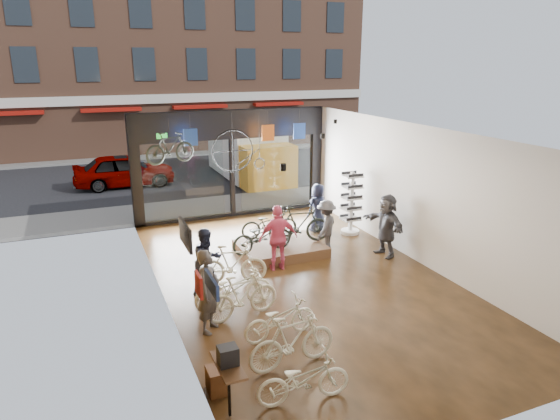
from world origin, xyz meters
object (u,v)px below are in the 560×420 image
floor_bike_4 (233,288)px  display_platform (280,249)px  street_car (124,170)px  sunglasses_rack (351,203)px  customer_3 (326,227)px  customer_1 (207,262)px  hung_bike (170,148)px  box_truck (252,150)px  customer_0 (209,291)px  floor_bike_3 (242,296)px  customer_4 (318,208)px  display_bike_left (262,236)px  floor_bike_1 (292,341)px  customer_2 (278,238)px  customer_5 (386,225)px  penny_farthing (241,152)px  display_bike_right (269,224)px  display_bike_mid (299,225)px  floor_bike_2 (280,319)px  floor_bike_5 (233,264)px  floor_bike_0 (303,379)px

floor_bike_4 → display_platform: 3.50m
street_car → sunglasses_rack: bearing=-146.8°
customer_3 → customer_1: bearing=-22.6°
customer_3 → hung_bike: size_ratio=1.00×
box_truck → customer_0: 13.69m
floor_bike_3 → customer_4: bearing=-50.6°
display_bike_left → customer_0: size_ratio=0.99×
floor_bike_3 → customer_3: 4.49m
floor_bike_1 → customer_2: (1.45, 4.23, 0.37)m
customer_5 → penny_farthing: 5.49m
customer_3 → display_bike_right: bearing=-76.9°
customer_5 → customer_4: bearing=-167.3°
display_bike_mid → sunglasses_rack: sunglasses_rack is taller
street_car → display_bike_left: street_car is taller
floor_bike_1 → customer_1: (-0.67, 3.53, 0.30)m
customer_0 → customer_1: bearing=22.9°
customer_0 → customer_2: 3.49m
penny_farthing → hung_bike: size_ratio=1.13×
street_car → display_bike_mid: bearing=-159.2°
display_bike_right → customer_4: (2.04, 0.82, 0.05)m
customer_5 → hung_bike: 6.77m
customer_1 → penny_farthing: 5.71m
customer_5 → floor_bike_4: bearing=-78.8°
customer_2 → customer_3: size_ratio=1.14×
sunglasses_rack → floor_bike_2: bearing=-140.2°
sunglasses_rack → street_car: bearing=115.1°
street_car → display_bike_right: size_ratio=2.54×
floor_bike_4 → customer_0: bearing=134.9°
floor_bike_5 → display_platform: 2.38m
street_car → floor_bike_2: 14.49m
customer_4 → sunglasses_rack: (0.87, -0.63, 0.23)m
floor_bike_5 → display_bike_right: size_ratio=1.01×
floor_bike_2 → customer_3: customer_3 is taller
floor_bike_2 → display_bike_left: size_ratio=0.90×
floor_bike_3 → customer_1: size_ratio=1.03×
floor_bike_4 → display_platform: size_ratio=0.76×
customer_1 → customer_2: size_ratio=0.92×
display_bike_left → display_bike_right: 1.15m
customer_5 → penny_farthing: (-2.87, 4.40, 1.59)m
box_truck → floor_bike_5: (-4.25, -10.56, -0.89)m
penny_farthing → floor_bike_0: bearing=-102.4°
floor_bike_0 → customer_3: bearing=-24.9°
street_car → display_platform: (3.33, -10.15, -0.59)m
floor_bike_0 → floor_bike_3: floor_bike_3 is taller
floor_bike_2 → sunglasses_rack: size_ratio=0.78×
box_truck → customer_5: box_truck is taller
floor_bike_0 → floor_bike_3: 3.06m
customer_5 → penny_farthing: penny_farthing is taller
floor_bike_2 → display_bike_left: (1.06, 3.87, 0.35)m
floor_bike_3 → display_bike_right: 4.33m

